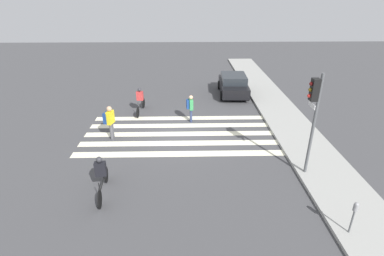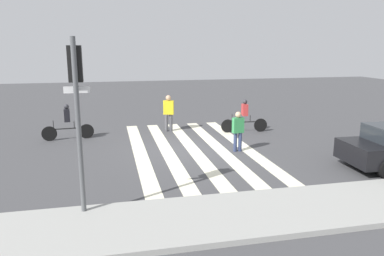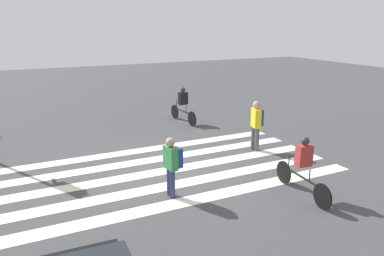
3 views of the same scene
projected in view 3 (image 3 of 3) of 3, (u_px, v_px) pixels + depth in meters
name	position (u px, v px, depth m)	size (l,w,h in m)	color
ground_plane	(170.00, 170.00, 11.53)	(60.00, 60.00, 0.00)	#444447
crosswalk_stripes	(170.00, 170.00, 11.53)	(4.80, 10.00, 0.01)	#F2EDCC
pedestrian_adult_yellow_jacket	(257.00, 122.00, 13.10)	(0.53, 0.50, 1.77)	#4C4C51
pedestrian_adult_blue_shirt	(172.00, 162.00, 9.57)	(0.47, 0.41, 1.60)	navy
cyclist_far_lane	(303.00, 164.00, 9.64)	(2.27, 0.42, 1.60)	black
cyclist_near_curb	(183.00, 104.00, 16.84)	(2.23, 0.42, 1.61)	black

